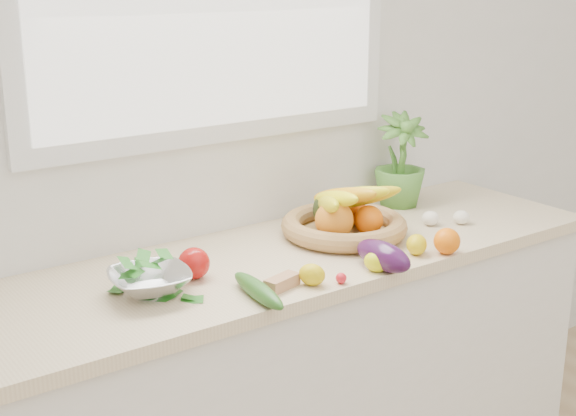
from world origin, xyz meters
TOP-DOWN VIEW (x-y plane):
  - back_wall at (0.00, 2.25)m, footprint 4.50×0.02m
  - counter_cabinet at (0.00, 1.95)m, footprint 2.20×0.58m
  - countertop at (0.00, 1.95)m, footprint 2.24×0.62m
  - orange_loose at (0.45, 1.67)m, footprint 0.09×0.09m
  - lemon_a at (0.18, 1.68)m, footprint 0.09×0.09m
  - lemon_b at (0.37, 1.72)m, footprint 0.10×0.10m
  - lemon_c at (-0.03, 1.71)m, footprint 0.09×0.09m
  - apple at (-0.26, 1.94)m, footprint 0.12×0.12m
  - ginger at (-0.11, 1.74)m, footprint 0.11×0.07m
  - garlic_a at (0.61, 1.89)m, footprint 0.07×0.07m
  - garlic_b at (0.39, 1.95)m, footprint 0.06×0.06m
  - garlic_c at (0.70, 1.85)m, footprint 0.06×0.06m
  - eggplant at (0.21, 1.68)m, footprint 0.08×0.21m
  - cucumber at (-0.20, 1.71)m, footprint 0.08×0.27m
  - radish at (0.04, 1.67)m, footprint 0.03×0.03m
  - potted_herb at (0.69, 2.13)m, footprint 0.24×0.24m
  - fruit_basket at (0.30, 1.98)m, footprint 0.47×0.47m
  - colander_with_spinach at (-0.42, 1.90)m, footprint 0.25×0.25m

SIDE VIEW (x-z plane):
  - counter_cabinet at x=0.00m, z-range 0.00..0.86m
  - countertop at x=0.00m, z-range 0.86..0.90m
  - radish at x=0.04m, z-range 0.90..0.93m
  - ginger at x=-0.11m, z-range 0.90..0.93m
  - garlic_b at x=0.39m, z-range 0.90..0.95m
  - garlic_c at x=0.70m, z-range 0.90..0.95m
  - garlic_a at x=0.61m, z-range 0.90..0.95m
  - cucumber at x=-0.20m, z-range 0.90..0.95m
  - lemon_a at x=0.18m, z-range 0.90..0.96m
  - lemon_c at x=-0.03m, z-range 0.90..0.96m
  - lemon_b at x=0.37m, z-range 0.90..0.96m
  - orange_loose at x=0.45m, z-range 0.90..0.98m
  - eggplant at x=0.21m, z-range 0.90..0.98m
  - apple at x=-0.26m, z-range 0.90..0.99m
  - fruit_basket at x=0.30m, z-range 0.86..1.05m
  - colander_with_spinach at x=-0.42m, z-range 0.90..1.02m
  - potted_herb at x=0.69m, z-range 0.90..1.23m
  - back_wall at x=0.00m, z-range 0.00..2.70m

